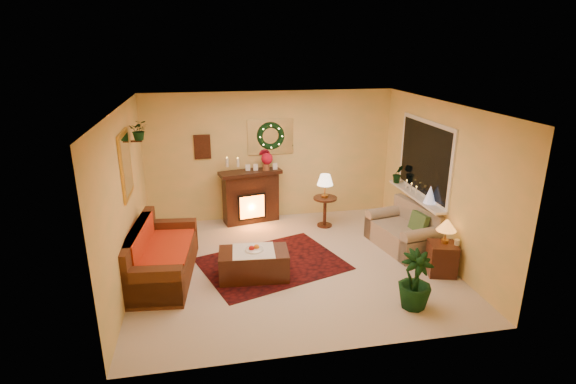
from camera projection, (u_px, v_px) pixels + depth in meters
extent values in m
plane|color=beige|center=(292.00, 264.00, 7.41)|extent=(5.00, 5.00, 0.00)
plane|color=white|center=(292.00, 106.00, 6.59)|extent=(5.00, 5.00, 0.00)
plane|color=#EFD88C|center=(271.00, 156.00, 9.10)|extent=(5.00, 5.00, 0.00)
plane|color=#EFD88C|center=(332.00, 253.00, 4.91)|extent=(5.00, 5.00, 0.00)
plane|color=#EFD88C|center=(125.00, 200.00, 6.56)|extent=(4.50, 4.50, 0.00)
plane|color=#EFD88C|center=(440.00, 181.00, 7.45)|extent=(4.50, 4.50, 0.00)
cube|color=#3B0605|center=(272.00, 263.00, 7.44)|extent=(2.61, 2.27, 0.01)
cube|color=brown|center=(162.00, 251.00, 6.91)|extent=(1.04, 2.01, 0.83)
cube|color=red|center=(162.00, 245.00, 7.07)|extent=(0.87, 1.41, 0.02)
cube|color=black|center=(251.00, 196.00, 9.06)|extent=(1.14, 0.56, 1.00)
sphere|color=#B90D2A|center=(267.00, 159.00, 8.90)|extent=(0.23, 0.23, 0.23)
cylinder|color=beige|center=(227.00, 162.00, 8.77)|extent=(0.06, 0.06, 0.18)
cylinder|color=#FFFDCC|center=(238.00, 163.00, 8.77)|extent=(0.06, 0.06, 0.17)
cube|color=white|center=(271.00, 137.00, 8.96)|extent=(0.92, 0.02, 0.72)
torus|color=#194719|center=(271.00, 136.00, 8.91)|extent=(0.55, 0.11, 0.55)
cube|color=#381E11|center=(202.00, 147.00, 8.77)|extent=(0.32, 0.03, 0.48)
cube|color=gold|center=(126.00, 165.00, 6.71)|extent=(0.03, 0.84, 1.00)
imported|color=#194719|center=(140.00, 140.00, 7.36)|extent=(0.33, 0.28, 0.36)
cube|color=#9E8866|center=(403.00, 225.00, 7.92)|extent=(1.00, 1.44, 0.77)
cube|color=white|center=(425.00, 159.00, 7.88)|extent=(0.03, 1.86, 1.36)
cube|color=black|center=(424.00, 159.00, 7.87)|extent=(0.02, 1.70, 1.22)
cube|color=white|center=(416.00, 196.00, 8.07)|extent=(0.22, 1.86, 0.04)
cone|color=white|center=(430.00, 195.00, 7.59)|extent=(0.21, 0.21, 0.32)
imported|color=#16371C|center=(398.00, 173.00, 8.68)|extent=(0.26, 0.21, 0.47)
cylinder|color=#442018|center=(325.00, 211.00, 8.88)|extent=(0.47, 0.47, 0.60)
cone|color=#FFE7BE|center=(325.00, 184.00, 8.71)|extent=(0.31, 0.31, 0.48)
cube|color=black|center=(442.00, 258.00, 7.05)|extent=(0.51, 0.51, 0.51)
cone|color=orange|center=(446.00, 229.00, 6.94)|extent=(0.31, 0.31, 0.45)
cube|color=#341910|center=(254.00, 265.00, 6.95)|extent=(1.10, 0.66, 0.45)
cylinder|color=white|center=(254.00, 251.00, 6.88)|extent=(0.28, 0.28, 0.07)
imported|color=#184010|center=(415.00, 278.00, 6.09)|extent=(1.59, 1.59, 2.46)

